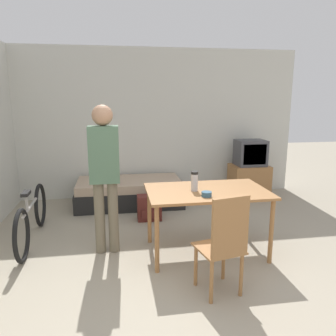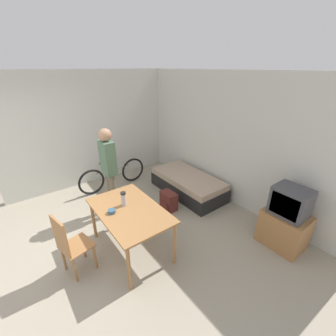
{
  "view_description": "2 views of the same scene",
  "coord_description": "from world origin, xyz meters",
  "px_view_note": "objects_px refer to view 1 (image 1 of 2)",
  "views": [
    {
      "loc": [
        -0.59,
        -2.44,
        1.83
      ],
      "look_at": [
        0.12,
        1.9,
        0.88
      ],
      "focal_mm": 35.0,
      "sensor_mm": 36.0,
      "label": 1
    },
    {
      "loc": [
        3.06,
        -0.14,
        2.75
      ],
      "look_at": [
        0.05,
        2.13,
        1.04
      ],
      "focal_mm": 24.0,
      "sensor_mm": 36.0,
      "label": 2
    }
  ],
  "objects_px": {
    "tv": "(249,172)",
    "bicycle": "(32,217)",
    "wooden_chair": "(224,242)",
    "thermos_flask": "(194,180)",
    "person_standing": "(104,168)",
    "dining_table": "(207,197)",
    "mate_bowl": "(207,194)",
    "daybed": "(129,192)",
    "backpack": "(149,208)"
  },
  "relations": [
    {
      "from": "tv",
      "to": "bicycle",
      "type": "xyz_separation_m",
      "value": [
        -3.53,
        -1.41,
        -0.16
      ]
    },
    {
      "from": "wooden_chair",
      "to": "thermos_flask",
      "type": "relative_size",
      "value": 4.36
    },
    {
      "from": "wooden_chair",
      "to": "bicycle",
      "type": "distance_m",
      "value": 2.57
    },
    {
      "from": "tv",
      "to": "person_standing",
      "type": "relative_size",
      "value": 0.61
    },
    {
      "from": "dining_table",
      "to": "bicycle",
      "type": "height_order",
      "value": "dining_table"
    },
    {
      "from": "wooden_chair",
      "to": "person_standing",
      "type": "relative_size",
      "value": 0.57
    },
    {
      "from": "mate_bowl",
      "to": "dining_table",
      "type": "bearing_deg",
      "value": 72.71
    },
    {
      "from": "daybed",
      "to": "backpack",
      "type": "distance_m",
      "value": 0.82
    },
    {
      "from": "tv",
      "to": "thermos_flask",
      "type": "distance_m",
      "value": 2.63
    },
    {
      "from": "tv",
      "to": "dining_table",
      "type": "distance_m",
      "value": 2.51
    },
    {
      "from": "wooden_chair",
      "to": "backpack",
      "type": "relative_size",
      "value": 2.59
    },
    {
      "from": "tv",
      "to": "backpack",
      "type": "bearing_deg",
      "value": -155.52
    },
    {
      "from": "dining_table",
      "to": "thermos_flask",
      "type": "xyz_separation_m",
      "value": [
        -0.15,
        -0.01,
        0.21
      ]
    },
    {
      "from": "wooden_chair",
      "to": "bicycle",
      "type": "xyz_separation_m",
      "value": [
        -2.04,
        1.55,
        -0.22
      ]
    },
    {
      "from": "tv",
      "to": "bicycle",
      "type": "bearing_deg",
      "value": -158.23
    },
    {
      "from": "person_standing",
      "to": "dining_table",
      "type": "bearing_deg",
      "value": -9.92
    },
    {
      "from": "thermos_flask",
      "to": "backpack",
      "type": "height_order",
      "value": "thermos_flask"
    },
    {
      "from": "daybed",
      "to": "tv",
      "type": "relative_size",
      "value": 1.69
    },
    {
      "from": "wooden_chair",
      "to": "thermos_flask",
      "type": "height_order",
      "value": "thermos_flask"
    },
    {
      "from": "dining_table",
      "to": "person_standing",
      "type": "distance_m",
      "value": 1.23
    },
    {
      "from": "daybed",
      "to": "person_standing",
      "type": "xyz_separation_m",
      "value": [
        -0.35,
        -1.74,
        0.81
      ]
    },
    {
      "from": "dining_table",
      "to": "tv",
      "type": "bearing_deg",
      "value": 55.74
    },
    {
      "from": "dining_table",
      "to": "backpack",
      "type": "bearing_deg",
      "value": 115.5
    },
    {
      "from": "person_standing",
      "to": "backpack",
      "type": "bearing_deg",
      "value": 57.73
    },
    {
      "from": "daybed",
      "to": "backpack",
      "type": "xyz_separation_m",
      "value": [
        0.26,
        -0.78,
        -0.03
      ]
    },
    {
      "from": "person_standing",
      "to": "thermos_flask",
      "type": "height_order",
      "value": "person_standing"
    },
    {
      "from": "backpack",
      "to": "person_standing",
      "type": "bearing_deg",
      "value": -122.27
    },
    {
      "from": "tv",
      "to": "bicycle",
      "type": "relative_size",
      "value": 0.62
    },
    {
      "from": "backpack",
      "to": "tv",
      "type": "bearing_deg",
      "value": 24.48
    },
    {
      "from": "mate_bowl",
      "to": "backpack",
      "type": "relative_size",
      "value": 0.29
    },
    {
      "from": "daybed",
      "to": "person_standing",
      "type": "relative_size",
      "value": 1.03
    },
    {
      "from": "person_standing",
      "to": "backpack",
      "type": "height_order",
      "value": "person_standing"
    },
    {
      "from": "dining_table",
      "to": "backpack",
      "type": "height_order",
      "value": "dining_table"
    },
    {
      "from": "mate_bowl",
      "to": "bicycle",
      "type": "bearing_deg",
      "value": 156.22
    },
    {
      "from": "dining_table",
      "to": "thermos_flask",
      "type": "height_order",
      "value": "thermos_flask"
    },
    {
      "from": "tv",
      "to": "person_standing",
      "type": "distance_m",
      "value": 3.22
    },
    {
      "from": "bicycle",
      "to": "thermos_flask",
      "type": "distance_m",
      "value": 2.16
    },
    {
      "from": "tv",
      "to": "backpack",
      "type": "xyz_separation_m",
      "value": [
        -1.96,
        -0.89,
        -0.29
      ]
    },
    {
      "from": "tv",
      "to": "wooden_chair",
      "type": "height_order",
      "value": "tv"
    },
    {
      "from": "dining_table",
      "to": "mate_bowl",
      "type": "bearing_deg",
      "value": -107.29
    },
    {
      "from": "tv",
      "to": "mate_bowl",
      "type": "xyz_separation_m",
      "value": [
        -1.48,
        -2.31,
        0.32
      ]
    },
    {
      "from": "dining_table",
      "to": "bicycle",
      "type": "xyz_separation_m",
      "value": [
        -2.12,
        0.65,
        -0.37
      ]
    },
    {
      "from": "bicycle",
      "to": "backpack",
      "type": "height_order",
      "value": "bicycle"
    },
    {
      "from": "daybed",
      "to": "thermos_flask",
      "type": "bearing_deg",
      "value": -71.13
    },
    {
      "from": "daybed",
      "to": "dining_table",
      "type": "distance_m",
      "value": 2.17
    },
    {
      "from": "thermos_flask",
      "to": "bicycle",
      "type": "bearing_deg",
      "value": 161.42
    },
    {
      "from": "thermos_flask",
      "to": "backpack",
      "type": "relative_size",
      "value": 0.59
    },
    {
      "from": "thermos_flask",
      "to": "mate_bowl",
      "type": "xyz_separation_m",
      "value": [
        0.08,
        -0.24,
        -0.1
      ]
    },
    {
      "from": "person_standing",
      "to": "thermos_flask",
      "type": "distance_m",
      "value": 1.04
    },
    {
      "from": "person_standing",
      "to": "mate_bowl",
      "type": "bearing_deg",
      "value": -22.44
    }
  ]
}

